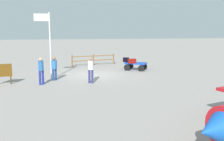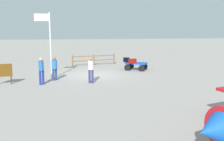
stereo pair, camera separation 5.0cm
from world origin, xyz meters
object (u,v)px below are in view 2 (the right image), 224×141
at_px(worker_lead, 54,66).
at_px(luggage_cart, 136,65).
at_px(worker_supervisor, 41,69).
at_px(suitcase_tan, 126,60).
at_px(suitcase_navy, 132,61).
at_px(flagpole, 49,40).
at_px(signboard, 4,71).
at_px(worker_trailing, 91,68).

bearing_deg(worker_lead, luggage_cart, -152.48).
bearing_deg(luggage_cart, worker_supervisor, 32.76).
xyz_separation_m(suitcase_tan, worker_lead, (5.77, 3.98, 0.15)).
relative_size(suitcase_navy, worker_supervisor, 0.39).
xyz_separation_m(flagpole, signboard, (2.69, 1.33, -1.89)).
distance_m(worker_trailing, signboard, 5.43).
distance_m(luggage_cart, worker_lead, 7.30).
distance_m(luggage_cart, worker_trailing, 6.21).
relative_size(luggage_cart, worker_lead, 1.29).
distance_m(worker_lead, worker_trailing, 2.68).
relative_size(worker_supervisor, flagpole, 0.38).
height_order(suitcase_navy, worker_trailing, worker_trailing).
height_order(worker_trailing, signboard, worker_trailing).
distance_m(worker_trailing, flagpole, 3.68).
bearing_deg(suitcase_navy, signboard, 23.06).
distance_m(suitcase_navy, worker_lead, 6.81).
relative_size(suitcase_navy, worker_trailing, 0.39).
distance_m(flagpole, signboard, 3.55).
distance_m(worker_supervisor, flagpole, 2.49).
xyz_separation_m(luggage_cart, worker_trailing, (4.10, 4.63, 0.53)).
height_order(luggage_cart, worker_trailing, worker_trailing).
relative_size(suitcase_navy, worker_lead, 0.41).
height_order(suitcase_tan, worker_lead, worker_lead).
distance_m(suitcase_navy, suitcase_tan, 0.98).
relative_size(worker_supervisor, signboard, 1.31).
distance_m(luggage_cart, worker_supervisor, 8.55).
bearing_deg(worker_supervisor, flagpole, -101.62).
height_order(suitcase_navy, worker_lead, worker_lead).
bearing_deg(suitcase_tan, flagpole, 29.58).
height_order(suitcase_tan, worker_supervisor, worker_supervisor).
bearing_deg(worker_trailing, suitcase_tan, -123.08).
relative_size(luggage_cart, suitcase_navy, 3.14).
relative_size(suitcase_tan, worker_trailing, 0.36).
relative_size(worker_lead, flagpole, 0.35).
height_order(suitcase_navy, flagpole, flagpole).
relative_size(suitcase_tan, flagpole, 0.13).
relative_size(worker_trailing, signboard, 1.28).
distance_m(luggage_cart, signboard, 10.41).
relative_size(worker_lead, signboard, 1.24).
bearing_deg(worker_lead, suitcase_tan, -145.43).
bearing_deg(worker_supervisor, signboard, -10.16).
bearing_deg(worker_trailing, suitcase_navy, -130.78).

